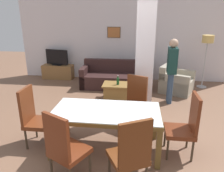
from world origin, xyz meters
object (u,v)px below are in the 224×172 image
dining_chair_near_left (64,147)px  sofa (116,78)px  floor_lamp (207,44)px  dining_table (106,118)px  tv_stand (58,72)px  dining_chair_head_right (186,125)px  standing_person (172,67)px  dining_chair_far_right (134,101)px  armchair (175,83)px  coffee_table (117,91)px  bottle (118,81)px  dining_chair_near_right (131,153)px  tv_screen (57,58)px  dining_chair_head_left (34,116)px

dining_chair_near_left → sofa: 4.13m
floor_lamp → dining_table: bearing=-124.9°
dining_chair_near_left → tv_stand: (-1.87, 4.79, -0.30)m
dining_chair_head_right → standing_person: bearing=-1.1°
dining_chair_far_right → armchair: 2.50m
armchair → tv_stand: (-3.92, 0.89, -0.03)m
dining_chair_far_right → sofa: (-0.60, 2.41, -0.26)m
dining_chair_far_right → dining_chair_near_left: same height
coffee_table → bottle: 0.31m
dining_chair_near_left → armchair: 4.41m
coffee_table → dining_chair_near_right: bearing=-80.9°
dining_table → bottle: bearing=90.5°
coffee_table → tv_stand: bearing=143.1°
dining_chair_head_right → sofa: (-1.45, 3.29, -0.26)m
armchair → dining_chair_far_right: bearing=-4.2°
coffee_table → floor_lamp: size_ratio=0.45×
dining_chair_far_right → tv_stand: dining_chair_far_right is taller
dining_chair_near_right → sofa: 4.19m
sofa → coffee_table: bearing=95.9°
dining_table → tv_screen: 4.59m
dining_chair_near_left → floor_lamp: bearing=84.6°
tv_screen → standing_person: (3.64, -1.74, 0.19)m
dining_table → tv_stand: 4.60m
tv_screen → standing_person: bearing=165.8°
dining_table → dining_chair_near_right: (0.44, -0.84, -0.04)m
tv_screen → sofa: bearing=173.9°
dining_chair_head_left → sofa: 3.48m
tv_stand → dining_table: bearing=-59.8°
dining_chair_near_right → armchair: dining_chair_near_right is taller
armchair → tv_stand: bearing=-79.0°
armchair → tv_stand: size_ratio=1.06×
dining_chair_head_right → armchair: dining_chair_head_right is taller
dining_chair_near_right → armchair: (1.17, 3.92, -0.27)m
dining_chair_head_left → tv_screen: (-1.05, 3.97, 0.20)m
dining_chair_far_right → dining_chair_near_right: size_ratio=1.00×
dining_table → coffee_table: bearing=91.4°
floor_lamp → standing_person: (-1.18, -1.37, -0.41)m
dining_chair_near_right → dining_chair_head_right: bearing=17.4°
dining_chair_far_right → dining_chair_head_left: size_ratio=1.00×
dining_chair_near_left → coffee_table: dining_chair_near_left is taller
sofa → coffee_table: 1.02m
dining_chair_near_left → dining_chair_near_right: bearing=26.8°
dining_table → dining_chair_far_right: (0.44, 0.88, -0.04)m
dining_chair_near_right → dining_chair_near_left: 0.88m
coffee_table → tv_screen: 2.87m
floor_lamp → standing_person: bearing=-130.8°
dining_chair_head_right → floor_lamp: (1.22, 3.59, 0.81)m
dining_chair_head_left → armchair: dining_chair_head_left is taller
dining_chair_near_right → dining_chair_head_right: same height
dining_table → dining_chair_head_left: size_ratio=1.69×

